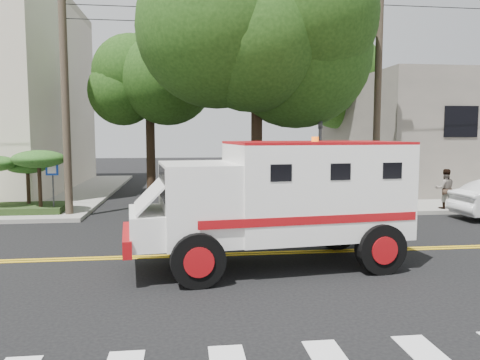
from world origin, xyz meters
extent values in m
plane|color=black|center=(0.00, 0.00, 0.00)|extent=(100.00, 100.00, 0.00)
cube|color=gray|center=(13.50, 13.50, 0.07)|extent=(17.00, 17.00, 0.15)
cube|color=#6B645B|center=(15.00, 14.00, 3.15)|extent=(14.00, 12.00, 6.00)
cylinder|color=#382D23|center=(-5.60, 6.00, 4.50)|extent=(0.28, 0.28, 9.00)
cylinder|color=#382D23|center=(6.30, 6.20, 4.50)|extent=(0.28, 0.28, 9.00)
cylinder|color=black|center=(1.50, 6.50, 3.50)|extent=(0.44, 0.44, 7.00)
sphere|color=#18330E|center=(1.50, 6.50, 7.00)|extent=(5.32, 5.32, 5.32)
sphere|color=#18330E|center=(2.64, 5.74, 7.57)|extent=(4.56, 4.56, 4.56)
cylinder|color=black|center=(-3.00, 12.00, 2.80)|extent=(0.44, 0.44, 5.60)
sphere|color=#18330E|center=(-3.00, 12.00, 5.60)|extent=(3.92, 3.92, 3.92)
sphere|color=#18330E|center=(-2.16, 11.44, 6.02)|extent=(3.36, 3.36, 3.36)
cylinder|color=black|center=(8.50, 16.00, 2.97)|extent=(0.44, 0.44, 5.95)
sphere|color=#18330E|center=(8.50, 16.00, 5.95)|extent=(4.20, 4.20, 4.20)
sphere|color=#18330E|center=(9.40, 15.40, 6.40)|extent=(3.60, 3.60, 3.60)
cylinder|color=#3F3F42|center=(3.80, 5.60, 1.80)|extent=(0.12, 0.12, 3.60)
imported|color=#3F3F42|center=(3.80, 5.60, 3.15)|extent=(0.15, 0.18, 0.90)
cylinder|color=#3F3F42|center=(-6.20, 6.20, 1.00)|extent=(0.06, 0.06, 2.00)
cube|color=#0C33A5|center=(-6.20, 6.14, 1.80)|extent=(0.45, 0.03, 0.45)
cube|color=#1E3314|center=(-7.50, 6.80, 0.27)|extent=(3.20, 2.00, 0.24)
cylinder|color=black|center=(-7.40, 7.20, 1.07)|extent=(0.14, 0.14, 1.36)
ellipsoid|color=#174314|center=(-7.40, 7.20, 1.83)|extent=(1.55, 1.55, 0.54)
cylinder|color=black|center=(-6.70, 6.30, 1.23)|extent=(0.14, 0.14, 1.68)
ellipsoid|color=#174314|center=(-6.70, 6.30, 2.17)|extent=(1.91, 1.91, 0.66)
cube|color=white|center=(1.71, -1.03, 1.79)|extent=(4.23, 2.79, 2.15)
cube|color=white|center=(-1.04, -1.34, 1.58)|extent=(1.88, 2.42, 1.74)
cube|color=black|center=(-1.83, -1.44, 2.04)|extent=(0.26, 1.73, 0.72)
cube|color=white|center=(-2.10, -1.47, 1.07)|extent=(1.15, 2.14, 0.72)
cube|color=#9E0C10|center=(-2.61, -1.53, 0.82)|extent=(0.43, 2.20, 0.36)
cube|color=#9E0C10|center=(1.71, -1.03, 2.89)|extent=(4.23, 2.79, 0.06)
cylinder|color=black|center=(-1.11, -2.51, 0.56)|extent=(1.15, 0.45, 1.12)
cylinder|color=black|center=(-1.37, -0.23, 0.56)|extent=(1.15, 0.45, 1.12)
cylinder|color=black|center=(2.95, -2.04, 0.56)|extent=(1.15, 0.45, 1.12)
cylinder|color=black|center=(2.69, 0.24, 0.56)|extent=(1.15, 0.45, 1.12)
imported|color=gray|center=(5.50, 5.50, 1.02)|extent=(0.73, 0.59, 1.75)
imported|color=gray|center=(8.90, 5.50, 0.94)|extent=(0.88, 0.75, 1.58)
camera|label=1|loc=(-1.37, -11.76, 3.10)|focal=35.00mm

